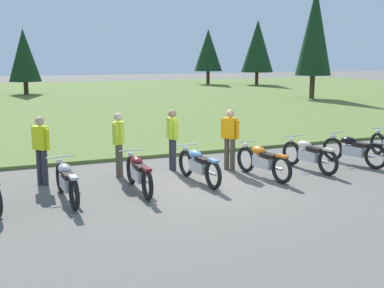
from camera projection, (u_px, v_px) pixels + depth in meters
The scene contains 13 objects.
ground_plane at pixel (201, 184), 11.57m from camera, with size 140.00×140.00×0.00m, color #605B54.
grass_moorland at pixel (64, 98), 34.61m from camera, with size 80.00×44.00×0.10m, color #5B7033.
forest_treeline at pixel (50, 43), 37.65m from camera, with size 44.60×25.45×8.43m.
motorcycle_silver at pixel (67, 181), 10.17m from camera, with size 0.62×2.10×0.88m.
motorcycle_maroon at pixel (139, 173), 10.90m from camera, with size 0.62×2.10×0.88m.
motorcycle_sky_blue at pixel (199, 165), 11.67m from camera, with size 0.62×2.10×0.88m.
motorcycle_orange at pixel (263, 161), 12.15m from camera, with size 0.68×2.09×0.88m.
motorcycle_cream at pixel (309, 154), 12.95m from camera, with size 0.65×2.09×0.88m.
motorcycle_black at pixel (353, 150), 13.60m from camera, with size 0.82×2.04×0.88m.
rider_in_hivis_vest at pixel (172, 136), 12.85m from camera, with size 0.23×0.55×1.67m.
rider_with_back_turned at pixel (41, 147), 11.36m from camera, with size 0.40×0.45×1.67m.
rider_checking_bike at pixel (119, 141), 12.12m from camera, with size 0.36×0.50×1.67m.
rider_near_row_end at pixel (230, 136), 12.87m from camera, with size 0.38×0.47×1.67m.
Camera 1 is at (-4.45, -10.27, 3.08)m, focal length 44.27 mm.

